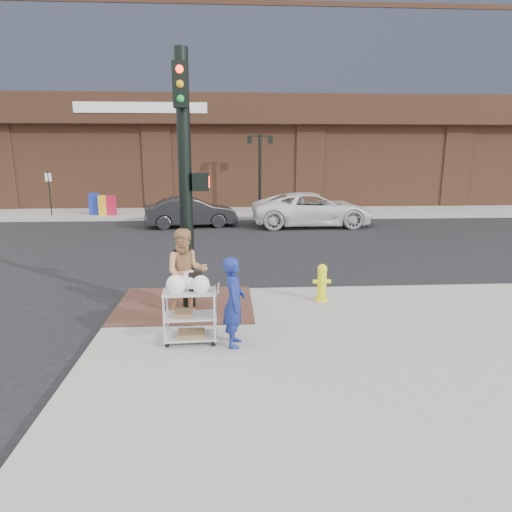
{
  "coord_description": "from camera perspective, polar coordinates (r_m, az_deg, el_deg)",
  "views": [
    {
      "loc": [
        0.34,
        -8.24,
        3.27
      ],
      "look_at": [
        0.87,
        0.57,
        1.25
      ],
      "focal_mm": 32.0,
      "sensor_mm": 36.0,
      "label": 1
    }
  ],
  "objects": [
    {
      "name": "ground",
      "position": [
        8.87,
        -5.44,
        -8.81
      ],
      "size": [
        220.0,
        220.0,
        0.0
      ],
      "primitive_type": "plane",
      "color": "black",
      "rests_on": "ground"
    },
    {
      "name": "sidewalk_far",
      "position": [
        42.16,
        13.48,
        8.21
      ],
      "size": [
        65.0,
        36.0,
        0.15
      ],
      "primitive_type": "cube",
      "color": "gray",
      "rests_on": "ground"
    },
    {
      "name": "brick_curb_ramp",
      "position": [
        9.7,
        -8.85,
        -6.0
      ],
      "size": [
        2.8,
        2.4,
        0.01
      ],
      "primitive_type": "cube",
      "color": "#533027",
      "rests_on": "sidewalk_near"
    },
    {
      "name": "bank_building",
      "position": [
        40.98,
        3.65,
        28.28
      ],
      "size": [
        42.0,
        26.0,
        28.0
      ],
      "primitive_type": "cube",
      "color": "brown",
      "rests_on": "sidewalk_far"
    },
    {
      "name": "lamp_post",
      "position": [
        24.3,
        0.49,
        11.37
      ],
      "size": [
        1.32,
        0.22,
        4.0
      ],
      "color": "black",
      "rests_on": "sidewalk_far"
    },
    {
      "name": "parking_sign",
      "position": [
        24.94,
        -24.38,
        7.12
      ],
      "size": [
        0.05,
        0.05,
        2.2
      ],
      "primitive_type": "cylinder",
      "color": "black",
      "rests_on": "sidewalk_far"
    },
    {
      "name": "traffic_signal_pole",
      "position": [
        9.06,
        -8.73,
        9.96
      ],
      "size": [
        0.61,
        0.51,
        5.0
      ],
      "color": "black",
      "rests_on": "sidewalk_near"
    },
    {
      "name": "woman_blue",
      "position": [
        7.44,
        -2.76,
        -5.75
      ],
      "size": [
        0.41,
        0.57,
        1.49
      ],
      "primitive_type": "imported",
      "rotation": [
        0.0,
        0.0,
        1.48
      ],
      "color": "navy",
      "rests_on": "sidewalk_near"
    },
    {
      "name": "pedestrian_tan",
      "position": [
        8.89,
        -8.72,
        -2.04
      ],
      "size": [
        0.91,
        0.75,
        1.7
      ],
      "primitive_type": "imported",
      "rotation": [
        0.0,
        0.0,
        0.13
      ],
      "color": "tan",
      "rests_on": "sidewalk_near"
    },
    {
      "name": "sedan_dark",
      "position": [
        20.5,
        -8.17,
        5.46
      ],
      "size": [
        4.19,
        2.06,
        1.32
      ],
      "primitive_type": "imported",
      "rotation": [
        0.0,
        0.0,
        1.74
      ],
      "color": "black",
      "rests_on": "ground"
    },
    {
      "name": "minivan_white",
      "position": [
        20.65,
        7.08,
        5.8
      ],
      "size": [
        5.47,
        2.62,
        1.5
      ],
      "primitive_type": "imported",
      "rotation": [
        0.0,
        0.0,
        1.59
      ],
      "color": "white",
      "rests_on": "ground"
    },
    {
      "name": "utility_cart",
      "position": [
        7.67,
        -8.21,
        -6.85
      ],
      "size": [
        0.89,
        0.53,
        1.21
      ],
      "color": "#ADADB2",
      "rests_on": "sidewalk_near"
    },
    {
      "name": "fire_hydrant",
      "position": [
        9.82,
        8.23,
        -3.26
      ],
      "size": [
        0.38,
        0.27,
        0.81
      ],
      "color": "yellow",
      "rests_on": "sidewalk_near"
    },
    {
      "name": "newsbox_red",
      "position": [
        24.17,
        -17.68,
        6.06
      ],
      "size": [
        0.48,
        0.45,
        0.99
      ],
      "primitive_type": "cube",
      "rotation": [
        0.0,
        0.0,
        -0.19
      ],
      "color": "#B41430",
      "rests_on": "sidewalk_far"
    },
    {
      "name": "newsbox_yellow",
      "position": [
        24.25,
        -18.65,
        6.02
      ],
      "size": [
        0.51,
        0.48,
        0.99
      ],
      "primitive_type": "cube",
      "rotation": [
        0.0,
        0.0,
        0.3
      ],
      "color": "orange",
      "rests_on": "sidewalk_far"
    },
    {
      "name": "newsbox_blue",
      "position": [
        24.59,
        -19.51,
        6.16
      ],
      "size": [
        0.49,
        0.45,
        1.09
      ],
      "primitive_type": "cube",
      "rotation": [
        0.0,
        0.0,
        -0.09
      ],
      "color": "#172A9B",
      "rests_on": "sidewalk_far"
    }
  ]
}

